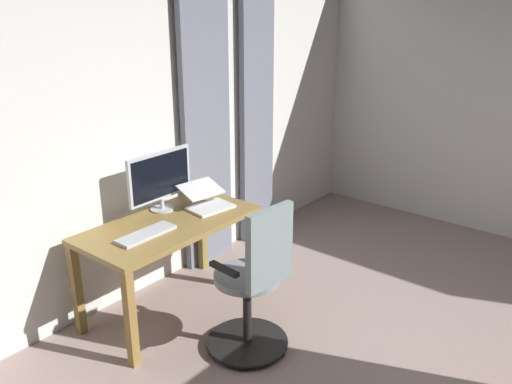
{
  "coord_description": "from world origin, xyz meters",
  "views": [
    {
      "loc": [
        2.62,
        0.39,
        2.28
      ],
      "look_at": [
        -0.04,
        -1.76,
        1.03
      ],
      "focal_mm": 37.71,
      "sensor_mm": 36.0,
      "label": 1
    }
  ],
  "objects_px": {
    "office_chair": "(254,286)",
    "computer_monitor": "(160,178)",
    "computer_keyboard": "(146,234)",
    "desk": "(170,234)",
    "laptop": "(207,201)"
  },
  "relations": [
    {
      "from": "laptop",
      "to": "desk",
      "type": "bearing_deg",
      "value": 5.57
    },
    {
      "from": "desk",
      "to": "computer_keyboard",
      "type": "height_order",
      "value": "computer_keyboard"
    },
    {
      "from": "computer_monitor",
      "to": "computer_keyboard",
      "type": "bearing_deg",
      "value": 35.29
    },
    {
      "from": "computer_monitor",
      "to": "laptop",
      "type": "bearing_deg",
      "value": 137.49
    },
    {
      "from": "office_chair",
      "to": "computer_monitor",
      "type": "relative_size",
      "value": 1.84
    },
    {
      "from": "computer_keyboard",
      "to": "office_chair",
      "type": "bearing_deg",
      "value": 108.32
    },
    {
      "from": "office_chair",
      "to": "computer_monitor",
      "type": "distance_m",
      "value": 1.15
    },
    {
      "from": "computer_keyboard",
      "to": "laptop",
      "type": "bearing_deg",
      "value": -176.09
    },
    {
      "from": "computer_monitor",
      "to": "laptop",
      "type": "xyz_separation_m",
      "value": [
        -0.25,
        0.23,
        -0.2
      ]
    },
    {
      "from": "desk",
      "to": "computer_keyboard",
      "type": "distance_m",
      "value": 0.29
    },
    {
      "from": "desk",
      "to": "office_chair",
      "type": "relative_size",
      "value": 1.23
    },
    {
      "from": "computer_monitor",
      "to": "computer_keyboard",
      "type": "height_order",
      "value": "computer_monitor"
    },
    {
      "from": "computer_monitor",
      "to": "office_chair",
      "type": "bearing_deg",
      "value": 82.12
    },
    {
      "from": "desk",
      "to": "computer_monitor",
      "type": "bearing_deg",
      "value": -120.33
    },
    {
      "from": "office_chair",
      "to": "computer_monitor",
      "type": "height_order",
      "value": "computer_monitor"
    }
  ]
}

